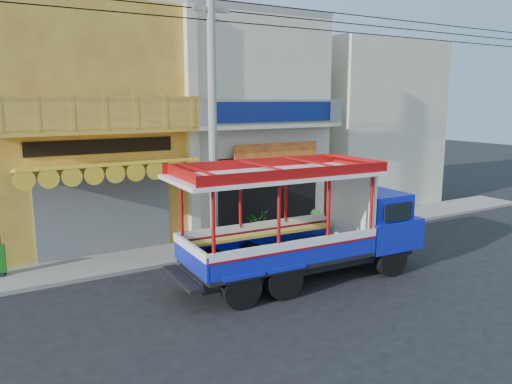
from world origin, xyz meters
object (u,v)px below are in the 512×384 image
(songthaew_truck, at_px, (318,222))
(potted_plant_b, at_px, (316,221))
(potted_plant_a, at_px, (257,222))
(utility_pole, at_px, (217,98))

(songthaew_truck, height_order, potted_plant_b, songthaew_truck)
(potted_plant_b, bearing_deg, potted_plant_a, 38.54)
(potted_plant_b, bearing_deg, songthaew_truck, 114.37)
(potted_plant_b, bearing_deg, utility_pole, 64.71)
(utility_pole, bearing_deg, songthaew_truck, -65.26)
(songthaew_truck, relative_size, potted_plant_b, 8.47)
(potted_plant_a, distance_m, potted_plant_b, 2.22)
(songthaew_truck, bearing_deg, potted_plant_b, 52.68)
(potted_plant_a, height_order, potted_plant_b, potted_plant_a)
(potted_plant_a, bearing_deg, potted_plant_b, -39.56)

